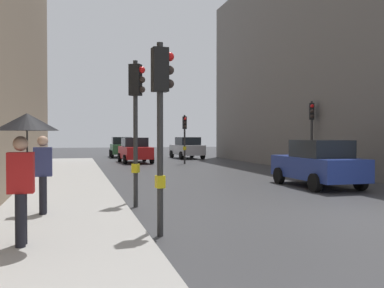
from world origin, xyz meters
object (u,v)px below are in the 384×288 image
(pedestrian_with_grey_backpack, at_px, (41,170))
(traffic_light_near_left, at_px, (161,103))
(car_green_estate, at_px, (122,147))
(car_blue_van, at_px, (318,164))
(traffic_light_near_right, at_px, (136,106))
(traffic_light_far_median, at_px, (185,130))
(car_silver_hatchback, at_px, (187,148))
(traffic_light_mid_street, at_px, (312,123))
(car_red_sedan, at_px, (135,150))
(pedestrian_with_umbrella, at_px, (25,142))

(pedestrian_with_grey_backpack, bearing_deg, traffic_light_near_left, -42.83)
(car_green_estate, height_order, car_blue_van, same)
(traffic_light_near_right, distance_m, traffic_light_far_median, 17.68)
(car_green_estate, relative_size, car_silver_hatchback, 0.98)
(traffic_light_mid_street, distance_m, pedestrian_with_grey_backpack, 15.68)
(traffic_light_far_median, relative_size, car_green_estate, 0.77)
(traffic_light_near_left, height_order, car_silver_hatchback, traffic_light_near_left)
(traffic_light_far_median, bearing_deg, car_red_sedan, 145.00)
(car_green_estate, distance_m, pedestrian_with_grey_backpack, 28.56)
(traffic_light_near_left, bearing_deg, car_silver_hatchback, 74.74)
(traffic_light_near_right, relative_size, car_blue_van, 0.94)
(car_red_sedan, xyz_separation_m, car_blue_van, (4.73, -16.10, 0.00))
(traffic_light_near_left, relative_size, car_silver_hatchback, 0.86)
(traffic_light_far_median, relative_size, pedestrian_with_grey_backpack, 1.85)
(car_silver_hatchback, height_order, pedestrian_with_umbrella, pedestrian_with_umbrella)
(car_red_sedan, bearing_deg, car_blue_van, -73.62)
(traffic_light_near_right, relative_size, car_green_estate, 0.93)
(car_red_sedan, distance_m, pedestrian_with_grey_backpack, 20.84)
(car_green_estate, bearing_deg, car_red_sedan, -89.15)
(traffic_light_near_left, height_order, car_red_sedan, traffic_light_near_left)
(traffic_light_near_right, bearing_deg, car_silver_hatchback, 72.56)
(traffic_light_near_right, xyz_separation_m, traffic_light_far_median, (5.51, 16.79, -0.45))
(traffic_light_near_left, bearing_deg, pedestrian_with_grey_backpack, 137.17)
(car_silver_hatchback, relative_size, pedestrian_with_umbrella, 2.02)
(traffic_light_near_right, bearing_deg, car_red_sedan, 82.61)
(traffic_light_far_median, height_order, pedestrian_with_umbrella, traffic_light_far_median)
(traffic_light_near_left, distance_m, car_blue_van, 9.74)
(traffic_light_mid_street, distance_m, car_red_sedan, 13.24)
(car_red_sedan, height_order, pedestrian_with_grey_backpack, pedestrian_with_grey_backpack)
(traffic_light_far_median, bearing_deg, car_green_estate, 107.53)
(traffic_light_mid_street, bearing_deg, traffic_light_near_left, -130.51)
(traffic_light_near_right, distance_m, car_blue_van, 7.94)
(car_red_sedan, xyz_separation_m, pedestrian_with_umbrella, (-4.83, -23.23, 0.96))
(car_blue_van, bearing_deg, traffic_light_near_right, -158.53)
(car_blue_van, height_order, pedestrian_with_umbrella, pedestrian_with_umbrella)
(car_green_estate, bearing_deg, traffic_light_mid_street, -67.60)
(car_red_sedan, height_order, pedestrian_with_umbrella, pedestrian_with_umbrella)
(traffic_light_mid_street, relative_size, traffic_light_near_right, 0.93)
(car_green_estate, bearing_deg, car_silver_hatchback, -34.59)
(car_red_sedan, height_order, car_blue_van, same)
(traffic_light_mid_street, xyz_separation_m, car_green_estate, (-7.68, 18.63, -1.65))
(traffic_light_near_right, height_order, car_green_estate, traffic_light_near_right)
(traffic_light_near_left, distance_m, traffic_light_near_right, 3.53)
(traffic_light_near_right, bearing_deg, traffic_light_far_median, 71.84)
(traffic_light_far_median, bearing_deg, pedestrian_with_umbrella, -110.50)
(car_blue_van, distance_m, pedestrian_with_grey_backpack, 10.42)
(car_silver_hatchback, relative_size, car_blue_van, 1.03)
(traffic_light_near_right, bearing_deg, traffic_light_near_left, -89.94)
(traffic_light_mid_street, relative_size, car_green_estate, 0.86)
(traffic_light_far_median, distance_m, car_blue_van, 14.13)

